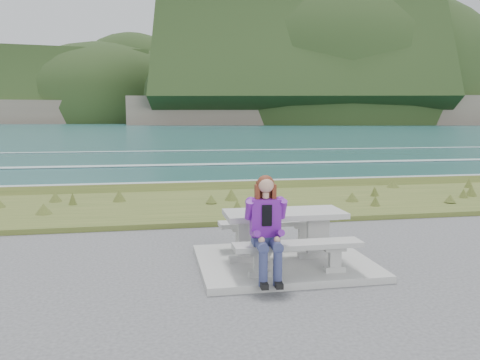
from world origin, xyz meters
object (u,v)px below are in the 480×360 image
(picnic_table, at_px, (284,222))
(seated_woman, at_px, (267,242))
(bench_seaward, at_px, (273,227))
(bench_landward, at_px, (298,249))

(picnic_table, relative_size, seated_woman, 1.30)
(bench_seaward, height_order, seated_woman, seated_woman)
(picnic_table, distance_m, bench_seaward, 0.74)
(bench_landward, xyz_separation_m, seated_woman, (-0.47, -0.13, 0.16))
(bench_landward, xyz_separation_m, bench_seaward, (0.00, 1.40, 0.00))
(picnic_table, bearing_deg, bench_landward, -90.00)
(bench_landward, relative_size, bench_seaward, 1.00)
(picnic_table, xyz_separation_m, bench_landward, (0.00, -0.70, -0.23))
(bench_seaward, bearing_deg, bench_landward, -90.00)
(picnic_table, xyz_separation_m, bench_seaward, (0.00, 0.70, -0.23))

